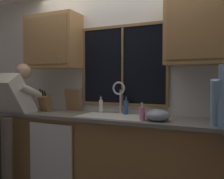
# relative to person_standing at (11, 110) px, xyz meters

# --- Properties ---
(back_wall) EXTENTS (5.86, 0.12, 2.55)m
(back_wall) POSITION_rel_person_standing_xyz_m (1.25, 0.67, 0.31)
(back_wall) COLOR silver
(back_wall) RESTS_ON floor
(window_glass) EXTENTS (1.10, 0.02, 0.95)m
(window_glass) POSITION_rel_person_standing_xyz_m (1.29, 0.61, 0.56)
(window_glass) COLOR black
(window_frame_top) EXTENTS (1.17, 0.02, 0.04)m
(window_frame_top) POSITION_rel_person_standing_xyz_m (1.29, 0.60, 1.06)
(window_frame_top) COLOR brown
(window_frame_bottom) EXTENTS (1.17, 0.02, 0.04)m
(window_frame_bottom) POSITION_rel_person_standing_xyz_m (1.29, 0.60, 0.07)
(window_frame_bottom) COLOR brown
(window_frame_left) EXTENTS (0.03, 0.02, 0.95)m
(window_frame_left) POSITION_rel_person_standing_xyz_m (0.72, 0.60, 0.56)
(window_frame_left) COLOR brown
(window_frame_right) EXTENTS (0.03, 0.02, 0.95)m
(window_frame_right) POSITION_rel_person_standing_xyz_m (1.86, 0.60, 0.56)
(window_frame_right) COLOR brown
(window_mullion_center) EXTENTS (0.02, 0.02, 0.95)m
(window_mullion_center) POSITION_rel_person_standing_xyz_m (1.29, 0.59, 0.56)
(window_mullion_center) COLOR brown
(lower_cabinet_run) EXTENTS (3.46, 0.58, 0.88)m
(lower_cabinet_run) POSITION_rel_person_standing_xyz_m (1.25, 0.32, -0.52)
(lower_cabinet_run) COLOR olive
(lower_cabinet_run) RESTS_ON floor
(countertop) EXTENTS (3.52, 0.62, 0.04)m
(countertop) POSITION_rel_person_standing_xyz_m (1.25, 0.30, -0.06)
(countertop) COLOR slate
(countertop) RESTS_ON lower_cabinet_run
(dishwasher_front) EXTENTS (0.60, 0.02, 0.74)m
(dishwasher_front) POSITION_rel_person_standing_xyz_m (0.62, 0.01, -0.50)
(dishwasher_front) COLOR white
(upper_cabinet_left) EXTENTS (0.76, 0.36, 0.72)m
(upper_cabinet_left) POSITION_rel_person_standing_xyz_m (0.33, 0.44, 0.90)
(upper_cabinet_left) COLOR #A87A47
(upper_cabinet_right) EXTENTS (0.76, 0.36, 0.72)m
(upper_cabinet_right) POSITION_rel_person_standing_xyz_m (2.25, 0.44, 0.90)
(upper_cabinet_right) COLOR #A87A47
(sink) EXTENTS (0.80, 0.46, 0.21)m
(sink) POSITION_rel_person_standing_xyz_m (1.29, 0.31, -0.14)
(sink) COLOR white
(sink) RESTS_ON lower_cabinet_run
(faucet) EXTENTS (0.18, 0.09, 0.40)m
(faucet) POSITION_rel_person_standing_xyz_m (1.30, 0.49, 0.21)
(faucet) COLOR silver
(faucet) RESTS_ON countertop
(person_standing) EXTENTS (0.53, 0.69, 1.56)m
(person_standing) POSITION_rel_person_standing_xyz_m (0.00, 0.00, 0.00)
(person_standing) COLOR #595147
(person_standing) RESTS_ON floor
(knife_block) EXTENTS (0.12, 0.18, 0.32)m
(knife_block) POSITION_rel_person_standing_xyz_m (0.27, 0.34, 0.07)
(knife_block) COLOR olive
(knife_block) RESTS_ON countertop
(cutting_board) EXTENTS (0.24, 0.08, 0.30)m
(cutting_board) POSITION_rel_person_standing_xyz_m (0.59, 0.53, 0.11)
(cutting_board) COLOR #997047
(cutting_board) RESTS_ON countertop
(mixing_bowl) EXTENTS (0.26, 0.26, 0.13)m
(mixing_bowl) POSITION_rel_person_standing_xyz_m (1.84, 0.20, 0.02)
(mixing_bowl) COLOR #8C99A8
(mixing_bowl) RESTS_ON countertop
(soap_dispenser) EXTENTS (0.06, 0.07, 0.19)m
(soap_dispenser) POSITION_rel_person_standing_xyz_m (1.68, 0.18, 0.03)
(soap_dispenser) COLOR pink
(soap_dispenser) RESTS_ON countertop
(bottle_green_glass) EXTENTS (0.06, 0.06, 0.23)m
(bottle_green_glass) POSITION_rel_person_standing_xyz_m (1.37, 0.50, 0.05)
(bottle_green_glass) COLOR #334C8C
(bottle_green_glass) RESTS_ON countertop
(bottle_tall_clear) EXTENTS (0.05, 0.05, 0.22)m
(bottle_tall_clear) POSITION_rel_person_standing_xyz_m (1.04, 0.48, 0.05)
(bottle_tall_clear) COLOR silver
(bottle_tall_clear) RESTS_ON countertop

